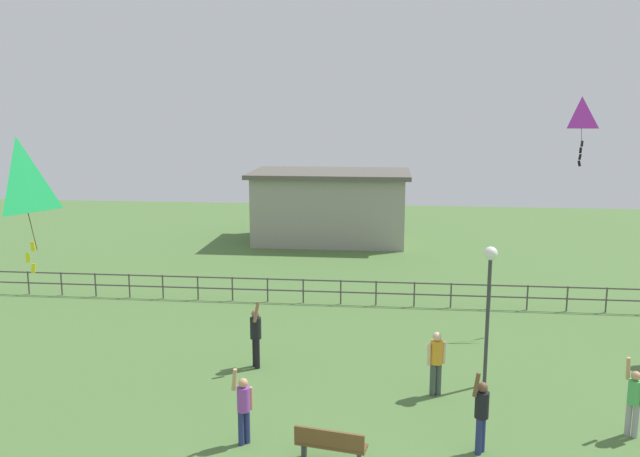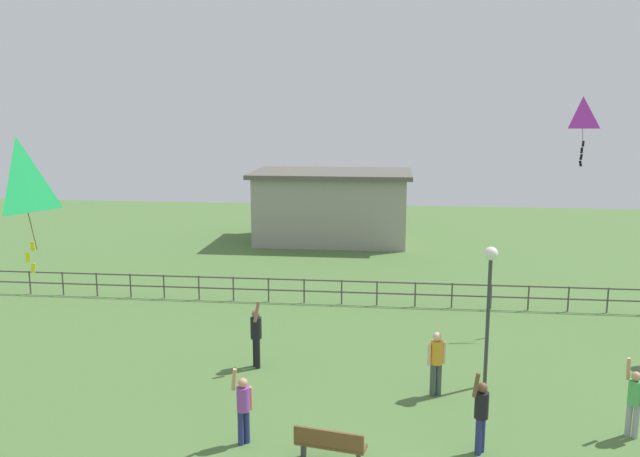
{
  "view_description": "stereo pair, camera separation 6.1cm",
  "coord_description": "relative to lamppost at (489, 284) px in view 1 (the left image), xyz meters",
  "views": [
    {
      "loc": [
        0.52,
        -9.89,
        7.38
      ],
      "look_at": [
        -1.12,
        5.41,
        4.53
      ],
      "focal_mm": 36.57,
      "sensor_mm": 36.0,
      "label": 1
    },
    {
      "loc": [
        0.58,
        -9.88,
        7.38
      ],
      "look_at": [
        -1.12,
        5.41,
        4.53
      ],
      "focal_mm": 36.57,
      "sensor_mm": 36.0,
      "label": 2
    }
  ],
  "objects": [
    {
      "name": "kite_3",
      "position": [
        -9.83,
        -4.96,
        3.2
      ],
      "size": [
        0.77,
        1.02,
        2.68
      ],
      "color": "#1EB759"
    },
    {
      "name": "pavilion_building",
      "position": [
        -5.92,
        18.98,
        -0.85
      ],
      "size": [
        8.76,
        5.56,
        3.93
      ],
      "color": "gray",
      "rests_on": "ground_plane"
    },
    {
      "name": "person_3",
      "position": [
        -1.36,
        -0.74,
        -1.85
      ],
      "size": [
        0.48,
        0.32,
        1.71
      ],
      "color": "#3F4C47",
      "rests_on": "ground_plane"
    },
    {
      "name": "waterfront_railing",
      "position": [
        -3.58,
        6.98,
        -2.22
      ],
      "size": [
        36.01,
        0.06,
        0.95
      ],
      "color": "#4C4742",
      "rests_on": "ground_plane"
    },
    {
      "name": "park_bench",
      "position": [
        -3.77,
        -4.45,
        -2.37
      ],
      "size": [
        1.55,
        0.68,
        0.85
      ],
      "color": "brown",
      "rests_on": "ground_plane"
    },
    {
      "name": "kite_2",
      "position": [
        3.66,
        5.93,
        4.29
      ],
      "size": [
        0.77,
        0.44,
        2.31
      ],
      "color": "#B22DB2"
    },
    {
      "name": "lamppost",
      "position": [
        0.0,
        0.0,
        0.0
      ],
      "size": [
        0.36,
        0.36,
        3.83
      ],
      "color": "#38383D",
      "rests_on": "ground_plane"
    },
    {
      "name": "person_2",
      "position": [
        -0.59,
        -3.58,
        -1.88
      ],
      "size": [
        0.4,
        0.44,
        1.91
      ],
      "color": "navy",
      "rests_on": "ground_plane"
    },
    {
      "name": "person_4",
      "position": [
        2.94,
        -2.46,
        -1.92
      ],
      "size": [
        0.4,
        0.4,
        1.84
      ],
      "color": "#99999E",
      "rests_on": "ground_plane"
    },
    {
      "name": "person_6",
      "position": [
        -5.77,
        -3.75,
        -1.93
      ],
      "size": [
        0.45,
        0.37,
        1.82
      ],
      "color": "navy",
      "rests_on": "ground_plane"
    },
    {
      "name": "person_5",
      "position": [
        -6.38,
        0.57,
        -1.82
      ],
      "size": [
        0.36,
        0.53,
        2.03
      ],
      "color": "black",
      "rests_on": "ground_plane"
    }
  ]
}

